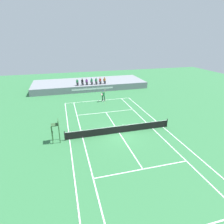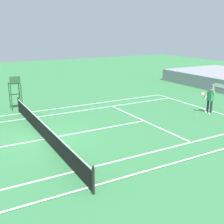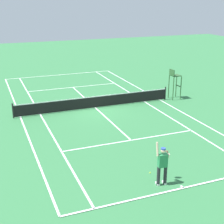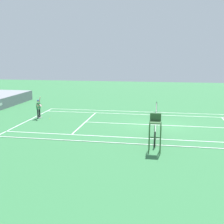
% 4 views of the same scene
% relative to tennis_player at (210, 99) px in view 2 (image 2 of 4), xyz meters
% --- Properties ---
extents(ground_plane, '(80.00, 80.00, 0.00)m').
position_rel_tennis_player_xyz_m(ground_plane, '(-0.75, -11.28, -0.99)').
color(ground_plane, '#337542').
extents(court, '(11.08, 23.88, 0.03)m').
position_rel_tennis_player_xyz_m(court, '(-0.75, -11.28, -0.98)').
color(court, '#337542').
rests_on(court, ground).
extents(net, '(11.98, 0.10, 1.07)m').
position_rel_tennis_player_xyz_m(net, '(-0.75, -11.28, -0.47)').
color(net, black).
rests_on(net, ground).
extents(tennis_player, '(0.79, 0.62, 2.08)m').
position_rel_tennis_player_xyz_m(tennis_player, '(0.00, 0.00, 0.00)').
color(tennis_player, '#232328').
rests_on(tennis_player, ground).
extents(tennis_ball, '(0.07, 0.07, 0.07)m').
position_rel_tennis_player_xyz_m(tennis_ball, '(-0.00, -1.09, -0.96)').
color(tennis_ball, '#D1E533').
rests_on(tennis_ball, ground).
extents(umpire_chair, '(0.77, 0.77, 2.44)m').
position_rel_tennis_player_xyz_m(umpire_chair, '(-7.48, -11.28, 0.56)').
color(umpire_chair, '#2D562D').
rests_on(umpire_chair, ground).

